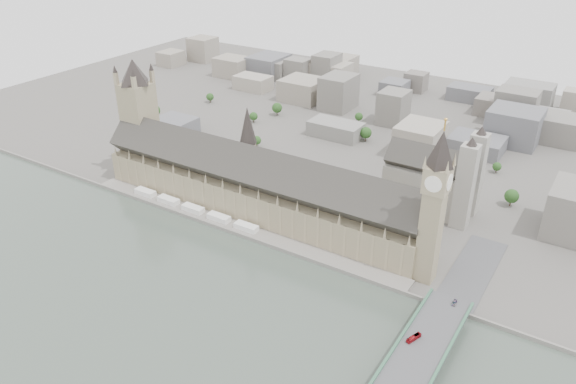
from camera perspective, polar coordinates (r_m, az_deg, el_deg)
The scene contains 14 objects.
ground at distance 416.96m, azimuth -4.80°, elevation -3.21°, with size 900.00×900.00×0.00m, color #595651.
river_thames at distance 328.43m, azimuth -22.84°, elevation -15.66°, with size 600.00×600.00×0.00m, color #434F45.
embankment_wall at distance 406.16m, azimuth -6.06°, elevation -3.95°, with size 600.00×1.50×3.00m, color slate.
river_terrace at distance 411.39m, azimuth -5.42°, elevation -3.55°, with size 270.00×15.00×2.00m, color slate.
terrace_tents at distance 432.87m, azimuth -9.63°, elevation -1.67°, with size 118.00×7.00×4.00m.
palace_of_westminster at distance 419.69m, azimuth -3.32°, elevation 0.61°, with size 265.00×40.73×55.44m.
elizabeth_tower at distance 339.77m, azimuth 14.70°, elevation -0.55°, with size 17.00×17.00×107.50m.
victoria_tower at distance 486.74m, azimuth -14.92°, elevation 7.81°, with size 30.00×30.00×100.00m.
central_tower at distance 414.96m, azimuth -4.08°, elevation 5.62°, with size 13.00×13.00×48.00m.
westminster_abbey at distance 436.01m, azimuth 14.57°, elevation 1.15°, with size 68.00×36.00×64.00m.
city_skyline_inland at distance 603.73m, azimuth 9.23°, elevation 8.61°, with size 720.00×360.00×38.00m, color gray, non-canonical shape.
park_trees at distance 461.16m, azimuth -1.40°, elevation 1.18°, with size 110.00×30.00×15.00m, color #213F16, non-canonical shape.
red_bus_north at distance 307.74m, azimuth 12.66°, elevation -14.25°, with size 2.24×9.57×2.67m, color maroon.
car_approach at distance 336.58m, azimuth 16.54°, elevation -10.72°, with size 2.23×5.48×1.59m, color gray.
Camera 1 is at (219.12, -282.45, 214.61)m, focal length 35.00 mm.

